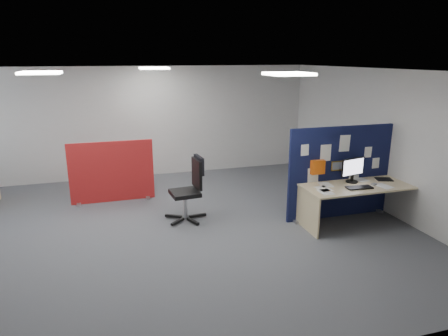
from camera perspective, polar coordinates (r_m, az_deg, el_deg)
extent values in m
plane|color=#515358|center=(7.05, -10.49, -9.03)|extent=(9.00, 9.00, 0.00)
cube|color=white|center=(6.43, -11.70, 13.43)|extent=(9.00, 7.00, 0.02)
cube|color=silver|center=(10.04, -13.16, 6.27)|extent=(9.00, 0.02, 2.70)
cube|color=silver|center=(3.35, -4.65, -12.26)|extent=(9.00, 0.02, 2.70)
cube|color=silver|center=(8.32, 21.49, 3.73)|extent=(0.02, 7.00, 2.70)
cube|color=white|center=(5.99, 9.21, 13.12)|extent=(0.60, 0.60, 0.04)
cube|color=white|center=(6.96, -24.75, 12.25)|extent=(0.60, 0.60, 0.04)
cube|color=white|center=(8.97, -9.96, 13.86)|extent=(0.60, 0.60, 0.04)
cube|color=#0D1633|center=(7.64, 16.27, -0.60)|extent=(2.08, 0.06, 1.72)
cube|color=#A5A6AB|center=(7.49, 9.99, -7.33)|extent=(0.08, 0.30, 0.04)
cube|color=#A5A6AB|center=(8.40, 20.98, -5.59)|extent=(0.08, 0.30, 0.04)
cube|color=white|center=(7.11, 11.48, 2.53)|extent=(0.15, 0.01, 0.20)
cube|color=white|center=(7.33, 14.32, 2.11)|extent=(0.21, 0.01, 0.30)
cube|color=white|center=(7.50, 16.86, 3.39)|extent=(0.21, 0.01, 0.30)
cube|color=white|center=(7.83, 19.89, 2.14)|extent=(0.15, 0.01, 0.20)
cube|color=white|center=(7.32, 12.60, -1.12)|extent=(0.21, 0.01, 0.30)
cube|color=white|center=(7.77, 18.13, -0.65)|extent=(0.21, 0.01, 0.30)
cube|color=white|center=(7.99, 20.85, 0.66)|extent=(0.15, 0.01, 0.20)
cube|color=gold|center=(7.52, 15.86, 0.30)|extent=(0.24, 0.01, 0.18)
cube|color=#EF5D0F|center=(7.27, 13.24, 0.13)|extent=(0.25, 0.10, 0.25)
cube|color=beige|center=(7.42, 18.49, -2.42)|extent=(1.97, 0.88, 0.03)
cube|color=beige|center=(7.06, 11.81, -6.01)|extent=(0.03, 0.81, 0.70)
cube|color=beige|center=(8.11, 23.84, -4.18)|extent=(0.03, 0.81, 0.70)
cube|color=beige|center=(7.79, 16.69, -2.70)|extent=(1.78, 0.02, 0.30)
cylinder|color=black|center=(7.55, 17.77, -1.86)|extent=(0.21, 0.21, 0.02)
cube|color=black|center=(7.53, 17.81, -1.40)|extent=(0.05, 0.04, 0.11)
cube|color=black|center=(7.48, 17.95, 0.17)|extent=(0.51, 0.14, 0.32)
cube|color=silver|center=(7.46, 18.03, 0.13)|extent=(0.46, 0.10, 0.28)
cube|color=black|center=(7.24, 18.76, -2.65)|extent=(0.46, 0.21, 0.02)
cube|color=#A5A6AB|center=(7.50, 20.63, -2.20)|extent=(0.11, 0.08, 0.03)
cube|color=black|center=(7.90, 21.89, -1.50)|extent=(0.34, 0.30, 0.01)
cube|color=#AD2016|center=(8.49, -15.72, -0.53)|extent=(1.69, 0.05, 1.27)
cube|color=#A5A6AB|center=(8.70, -20.00, -4.76)|extent=(0.08, 0.30, 0.04)
cube|color=#A5A6AB|center=(8.71, -10.85, -4.05)|extent=(0.08, 0.30, 0.04)
cube|color=black|center=(7.54, -3.79, -6.78)|extent=(0.33, 0.08, 0.04)
cube|color=black|center=(7.69, -5.49, -6.35)|extent=(0.12, 0.33, 0.04)
cube|color=black|center=(7.55, -7.24, -6.83)|extent=(0.31, 0.21, 0.04)
cube|color=black|center=(7.30, -6.67, -7.62)|extent=(0.28, 0.25, 0.04)
cube|color=black|center=(7.29, -4.46, -7.59)|extent=(0.18, 0.32, 0.04)
cylinder|color=#A5A6AB|center=(7.39, -5.57, -5.41)|extent=(0.06, 0.06, 0.45)
cube|color=black|center=(7.30, -5.63, -3.59)|extent=(0.54, 0.54, 0.08)
cube|color=black|center=(7.26, -3.90, -0.80)|extent=(0.10, 0.46, 0.54)
cube|color=black|center=(7.23, -3.60, 0.47)|extent=(0.10, 0.41, 0.32)
cube|color=white|center=(7.04, 14.06, -2.89)|extent=(0.24, 0.32, 0.00)
cube|color=white|center=(7.28, 14.32, -2.31)|extent=(0.26, 0.33, 0.00)
cube|color=white|center=(7.51, 21.87, -2.42)|extent=(0.27, 0.34, 0.00)
cube|color=white|center=(6.88, 14.33, -3.35)|extent=(0.23, 0.31, 0.00)
cube|color=white|center=(7.77, 18.88, -1.54)|extent=(0.22, 0.31, 0.00)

